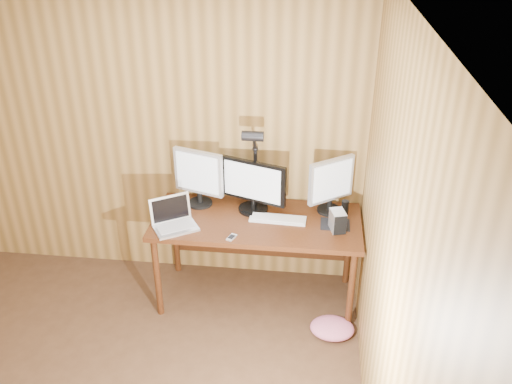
% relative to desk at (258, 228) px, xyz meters
% --- Properties ---
extents(room_shell, '(4.00, 4.00, 4.00)m').
position_rel_desk_xyz_m(room_shell, '(-0.93, -1.70, 0.62)').
color(room_shell, '#492F1C').
rests_on(room_shell, ground).
extents(desk, '(1.60, 0.70, 0.75)m').
position_rel_desk_xyz_m(desk, '(0.00, 0.00, 0.00)').
color(desk, '#44200E').
rests_on(desk, floor).
extents(monitor_center, '(0.52, 0.24, 0.42)m').
position_rel_desk_xyz_m(monitor_center, '(-0.05, 0.07, 0.34)').
color(monitor_center, black).
rests_on(monitor_center, desk).
extents(monitor_left, '(0.41, 0.20, 0.47)m').
position_rel_desk_xyz_m(monitor_left, '(-0.48, 0.12, 0.38)').
color(monitor_left, black).
rests_on(monitor_left, desk).
extents(monitor_right, '(0.34, 0.27, 0.45)m').
position_rel_desk_xyz_m(monitor_right, '(0.55, 0.12, 0.36)').
color(monitor_right, black).
rests_on(monitor_right, desk).
extents(laptop, '(0.39, 0.37, 0.22)m').
position_rel_desk_xyz_m(laptop, '(-0.61, -0.23, 0.18)').
color(laptop, silver).
rests_on(laptop, desk).
extents(keyboard, '(0.44, 0.15, 0.02)m').
position_rel_desk_xyz_m(keyboard, '(0.16, -0.06, 0.13)').
color(keyboard, silver).
rests_on(keyboard, desk).
extents(mousepad, '(0.22, 0.18, 0.00)m').
position_rel_desk_xyz_m(mousepad, '(0.60, -0.07, 0.12)').
color(mousepad, black).
rests_on(mousepad, desk).
extents(mouse, '(0.07, 0.11, 0.04)m').
position_rel_desk_xyz_m(mouse, '(0.60, -0.07, 0.14)').
color(mouse, black).
rests_on(mouse, mousepad).
extents(hard_drive, '(0.13, 0.16, 0.16)m').
position_rel_desk_xyz_m(hard_drive, '(0.61, -0.15, 0.20)').
color(hard_drive, silver).
rests_on(hard_drive, desk).
extents(phone, '(0.07, 0.10, 0.01)m').
position_rel_desk_xyz_m(phone, '(-0.15, -0.35, 0.13)').
color(phone, silver).
rests_on(phone, desk).
extents(speaker, '(0.06, 0.06, 0.13)m').
position_rel_desk_xyz_m(speaker, '(0.67, 0.06, 0.19)').
color(speaker, black).
rests_on(speaker, desk).
extents(desk_lamp, '(0.16, 0.23, 0.71)m').
position_rel_desk_xyz_m(desk_lamp, '(-0.05, 0.15, 0.56)').
color(desk_lamp, black).
rests_on(desk_lamp, desk).
extents(fabric_pile, '(0.40, 0.36, 0.11)m').
position_rel_desk_xyz_m(fabric_pile, '(0.62, -0.44, -0.57)').
color(fabric_pile, '#D9698A').
rests_on(fabric_pile, floor).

